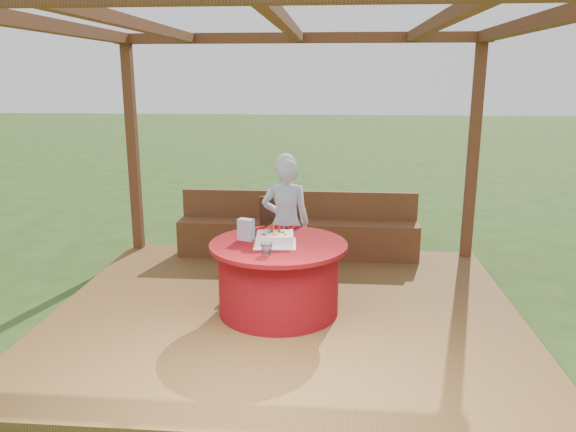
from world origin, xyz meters
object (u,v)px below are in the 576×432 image
Objects in this scene: table at (279,277)px; chair at (280,231)px; elderly_woman at (286,221)px; drinking_glass at (267,249)px; birthday_cake at (275,239)px; gift_bag at (246,230)px; bench at (298,235)px.

chair reaches higher than table.
drinking_glass is at bearing -93.97° from elderly_woman.
gift_bag reaches higher than birthday_cake.
gift_bag is at bearing 158.84° from birthday_cake.
elderly_woman is 1.08m from drinking_glass.
chair is at bearing 103.89° from elderly_woman.
drinking_glass is (-0.07, -0.35, 0.39)m from table.
table is at bearing 78.85° from drinking_glass.
chair is 0.61× the size of elderly_woman.
birthday_cake is at bearing -92.55° from elderly_woman.
gift_bag is (-0.22, -1.07, 0.31)m from chair.
table is at bearing -84.93° from chair.
birthday_cake is at bearing -92.93° from bench.
bench reaches higher than drinking_glass.
elderly_woman is 3.46× the size of birthday_cake.
elderly_woman is at bearing -76.11° from chair.
elderly_woman is at bearing 89.62° from table.
bench is 7.19× the size of birthday_cake.
elderly_woman is 7.02× the size of gift_bag.
chair is at bearing 95.07° from table.
elderly_woman is 13.30× the size of drinking_glass.
bench is 1.15m from elderly_woman.
table is at bearing 48.76° from birthday_cake.
bench is at bearing 87.94° from table.
elderly_woman is at bearing -93.21° from bench.
table is 6.34× the size of gift_bag.
bench is 0.68m from chair.
table is (-0.06, -1.78, 0.09)m from bench.
chair is (-0.10, 1.15, 0.13)m from table.
elderly_woman is at bearing 87.45° from birthday_cake.
gift_bag is at bearing -116.87° from elderly_woman.
table is 0.53m from drinking_glass.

